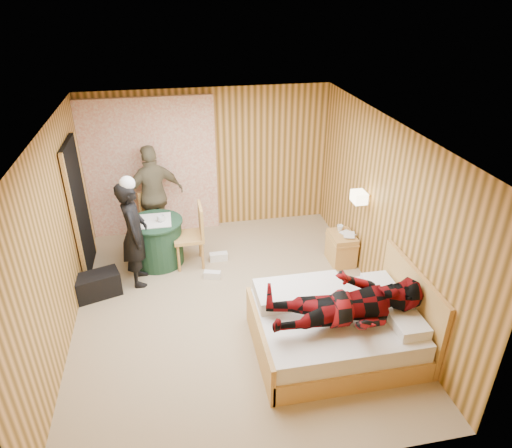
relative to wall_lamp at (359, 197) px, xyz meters
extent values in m
cube|color=tan|center=(-1.92, -0.45, -1.30)|extent=(4.20, 5.00, 0.01)
cube|color=white|center=(-1.92, -0.45, 1.20)|extent=(4.20, 5.00, 0.01)
cube|color=tan|center=(-1.92, 2.05, -0.05)|extent=(4.20, 0.02, 2.50)
cube|color=tan|center=(-4.02, -0.45, -0.05)|extent=(0.02, 5.00, 2.50)
cube|color=tan|center=(0.18, -0.45, -0.05)|extent=(0.02, 5.00, 2.50)
cube|color=white|center=(-2.92, 1.98, -0.10)|extent=(2.20, 0.08, 2.40)
cube|color=black|center=(-3.98, 0.95, -0.28)|extent=(0.06, 0.90, 2.05)
cylinder|color=gold|center=(0.08, 0.00, 0.00)|extent=(0.18, 0.04, 0.04)
cube|color=#FFEAB2|center=(0.00, 0.00, 0.00)|extent=(0.18, 0.24, 0.16)
cube|color=#E4B75D|center=(-0.82, -1.51, -1.16)|extent=(1.85, 1.48, 0.28)
cube|color=silver|center=(-0.82, -1.51, -0.91)|extent=(1.79, 1.42, 0.23)
cube|color=#E4B75D|center=(-1.75, -1.51, -1.04)|extent=(0.06, 1.48, 0.52)
cube|color=#E4B75D|center=(0.14, -1.51, -0.79)|extent=(0.06, 1.48, 1.02)
cube|color=white|center=(-0.10, -1.86, -0.73)|extent=(0.35, 0.51, 0.13)
cube|color=white|center=(-0.10, -1.16, -0.73)|extent=(0.35, 0.51, 0.13)
cube|color=silver|center=(-1.15, -1.09, -0.71)|extent=(1.11, 0.55, 0.17)
cube|color=#E4B75D|center=(-0.04, 0.35, -1.05)|extent=(0.36, 0.50, 0.50)
cube|color=#E4B75D|center=(-0.04, 0.35, -0.89)|extent=(0.38, 0.52, 0.03)
cylinder|color=#1D3F2A|center=(-2.91, 0.90, -0.94)|extent=(0.79, 0.79, 0.72)
cylinder|color=#1D3F2A|center=(-2.91, 0.90, -0.57)|extent=(0.85, 0.85, 0.03)
cube|color=white|center=(-2.91, 0.90, -0.55)|extent=(0.53, 0.53, 0.01)
cube|color=#E4B75D|center=(-2.91, 1.49, -0.85)|extent=(0.55, 0.55, 0.05)
cube|color=#E4B75D|center=(-2.98, 1.67, -0.60)|extent=(0.41, 0.19, 0.46)
cylinder|color=#E4B75D|center=(-3.01, 1.27, -1.08)|extent=(0.04, 0.04, 0.43)
cylinder|color=#E4B75D|center=(-2.82, 1.71, -1.08)|extent=(0.04, 0.04, 0.43)
cube|color=#E4B75D|center=(-2.42, 0.75, -0.81)|extent=(0.47, 0.47, 0.05)
cube|color=#E4B75D|center=(-2.21, 0.75, -0.54)|extent=(0.05, 0.46, 0.50)
cylinder|color=#E4B75D|center=(-2.61, 0.93, -1.07)|extent=(0.04, 0.04, 0.47)
cylinder|color=#E4B75D|center=(-2.23, 0.57, -1.07)|extent=(0.04, 0.04, 0.47)
cube|color=black|center=(-3.77, 0.16, -1.12)|extent=(0.69, 0.50, 0.35)
cube|color=white|center=(-1.96, 0.77, -1.24)|extent=(0.29, 0.12, 0.13)
cube|color=white|center=(-2.12, 0.28, -1.24)|extent=(0.27, 0.17, 0.11)
imported|color=black|center=(-3.19, 0.42, -0.49)|extent=(0.40, 0.60, 1.62)
imported|color=#70664B|center=(-2.91, 1.61, -0.44)|extent=(1.09, 0.72, 1.72)
imported|color=maroon|center=(-0.77, -1.71, -0.36)|extent=(0.86, 0.67, 1.77)
imported|color=white|center=(-0.04, 0.30, -0.79)|extent=(0.24, 0.27, 0.02)
imported|color=white|center=(-0.04, 0.30, -0.77)|extent=(0.23, 0.27, 0.02)
imported|color=white|center=(-0.04, 0.48, -0.75)|extent=(0.12, 0.12, 0.09)
imported|color=white|center=(-2.81, 0.85, -0.50)|extent=(0.16, 0.16, 0.10)
camera|label=1|loc=(-2.56, -5.51, 2.69)|focal=32.00mm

